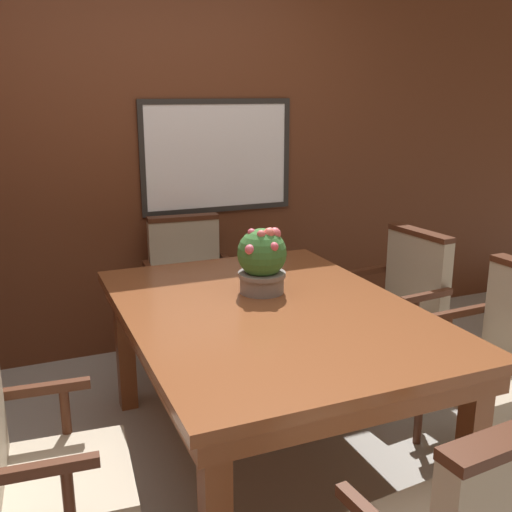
{
  "coord_description": "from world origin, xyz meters",
  "views": [
    {
      "loc": [
        -0.9,
        -2.07,
        1.69
      ],
      "look_at": [
        0.12,
        0.36,
        0.96
      ],
      "focal_mm": 42.0,
      "sensor_mm": 36.0,
      "label": 1
    }
  ],
  "objects_px": {
    "chair_right_near": "(504,358)",
    "chair_right_far": "(399,305)",
    "dining_table": "(269,327)",
    "chair_left_near": "(32,465)",
    "potted_plant": "(262,260)",
    "chair_head_far": "(189,286)"
  },
  "relations": [
    {
      "from": "potted_plant",
      "to": "dining_table",
      "type": "bearing_deg",
      "value": -105.0
    },
    {
      "from": "dining_table",
      "to": "chair_right_far",
      "type": "relative_size",
      "value": 1.85
    },
    {
      "from": "potted_plant",
      "to": "chair_right_near",
      "type": "bearing_deg",
      "value": -30.64
    },
    {
      "from": "chair_right_far",
      "to": "chair_left_near",
      "type": "distance_m",
      "value": 2.2
    },
    {
      "from": "potted_plant",
      "to": "chair_left_near",
      "type": "bearing_deg",
      "value": -150.85
    },
    {
      "from": "chair_right_far",
      "to": "chair_left_near",
      "type": "relative_size",
      "value": 1.0
    },
    {
      "from": "chair_right_near",
      "to": "chair_right_far",
      "type": "bearing_deg",
      "value": 179.68
    },
    {
      "from": "dining_table",
      "to": "chair_left_near",
      "type": "xyz_separation_m",
      "value": [
        -1.04,
        -0.4,
        -0.18
      ]
    },
    {
      "from": "chair_right_near",
      "to": "chair_right_far",
      "type": "distance_m",
      "value": 0.78
    },
    {
      "from": "chair_head_far",
      "to": "chair_left_near",
      "type": "distance_m",
      "value": 1.93
    },
    {
      "from": "chair_right_near",
      "to": "chair_left_near",
      "type": "height_order",
      "value": "same"
    },
    {
      "from": "chair_right_near",
      "to": "chair_left_near",
      "type": "relative_size",
      "value": 1.0
    },
    {
      "from": "chair_right_near",
      "to": "chair_left_near",
      "type": "bearing_deg",
      "value": -91.71
    },
    {
      "from": "chair_left_near",
      "to": "potted_plant",
      "type": "relative_size",
      "value": 2.88
    },
    {
      "from": "dining_table",
      "to": "chair_left_near",
      "type": "relative_size",
      "value": 1.85
    },
    {
      "from": "chair_right_near",
      "to": "chair_head_far",
      "type": "xyz_separation_m",
      "value": [
        -1.05,
        1.6,
        0.0
      ]
    },
    {
      "from": "chair_right_far",
      "to": "potted_plant",
      "type": "bearing_deg",
      "value": -83.63
    },
    {
      "from": "chair_right_near",
      "to": "chair_right_far",
      "type": "xyz_separation_m",
      "value": [
        -0.03,
        0.78,
        0.0
      ]
    },
    {
      "from": "chair_right_far",
      "to": "potted_plant",
      "type": "height_order",
      "value": "potted_plant"
    },
    {
      "from": "dining_table",
      "to": "potted_plant",
      "type": "distance_m",
      "value": 0.33
    },
    {
      "from": "dining_table",
      "to": "chair_right_near",
      "type": "bearing_deg",
      "value": -19.69
    },
    {
      "from": "dining_table",
      "to": "chair_left_near",
      "type": "bearing_deg",
      "value": -158.91
    }
  ]
}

